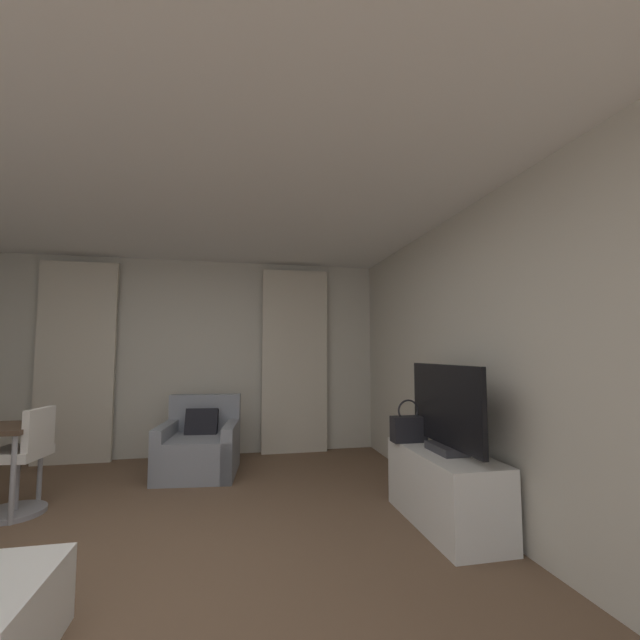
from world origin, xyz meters
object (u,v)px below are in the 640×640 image
(handbag_primary, at_px, (409,428))
(armchair, at_px, (199,448))
(tv_flatscreen, at_px, (445,410))
(desk_chair, at_px, (21,467))
(tv_console, at_px, (444,488))

(handbag_primary, bearing_deg, armchair, 142.87)
(tv_flatscreen, bearing_deg, handbag_primary, 107.37)
(armchair, xyz_separation_m, tv_flatscreen, (2.02, -1.85, 0.62))
(armchair, height_order, handbag_primary, handbag_primary)
(desk_chair, bearing_deg, tv_console, -15.09)
(desk_chair, bearing_deg, handbag_primary, -9.49)
(armchair, height_order, desk_chair, desk_chair)
(desk_chair, bearing_deg, armchair, 32.62)
(armchair, distance_m, handbag_primary, 2.40)
(tv_console, xyz_separation_m, handbag_primary, (-0.13, 0.37, 0.41))
(tv_console, bearing_deg, armchair, 138.29)
(desk_chair, bearing_deg, tv_flatscreen, -15.84)
(armchair, relative_size, tv_flatscreen, 0.89)
(armchair, distance_m, tv_flatscreen, 2.80)
(tv_console, height_order, tv_flatscreen, tv_flatscreen)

